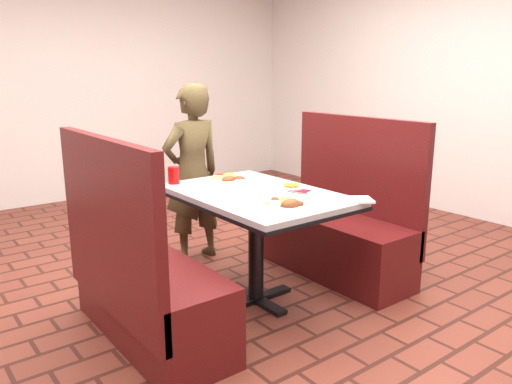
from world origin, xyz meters
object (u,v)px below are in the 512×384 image
at_px(far_dinner_plate, 228,177).
at_px(red_tumbler, 174,175).
at_px(booth_bench_left, 143,285).
at_px(diner_person, 192,174).
at_px(near_dinner_plate, 285,202).
at_px(plantain_plate, 291,186).
at_px(dining_table, 256,207).
at_px(booth_bench_right, 340,231).

xyz_separation_m(far_dinner_plate, red_tumbler, (-0.34, 0.16, 0.03)).
distance_m(booth_bench_left, red_tumbler, 0.88).
xyz_separation_m(diner_person, near_dinner_plate, (-0.17, -1.32, 0.07)).
bearing_deg(red_tumbler, plantain_plate, -47.59).
height_order(dining_table, red_tumbler, red_tumbler).
bearing_deg(near_dinner_plate, plantain_plate, 44.50).
height_order(booth_bench_right, plantain_plate, booth_bench_right).
relative_size(far_dinner_plate, plantain_plate, 1.62).
xyz_separation_m(dining_table, booth_bench_left, (-0.80, 0.00, -0.32)).
bearing_deg(booth_bench_left, near_dinner_plate, -28.07).
bearing_deg(plantain_plate, diner_person, 99.25).
relative_size(dining_table, diner_person, 0.86).
xyz_separation_m(booth_bench_right, near_dinner_plate, (-0.88, -0.38, 0.45)).
bearing_deg(plantain_plate, near_dinner_plate, -135.50).
relative_size(dining_table, red_tumbler, 10.56).
height_order(near_dinner_plate, plantain_plate, near_dinner_plate).
distance_m(near_dinner_plate, far_dinner_plate, 0.78).
distance_m(dining_table, far_dinner_plate, 0.41).
bearing_deg(booth_bench_left, diner_person, 46.77).
relative_size(booth_bench_right, far_dinner_plate, 4.04).
height_order(near_dinner_plate, far_dinner_plate, near_dinner_plate).
relative_size(diner_person, near_dinner_plate, 5.19).
xyz_separation_m(dining_table, red_tumbler, (-0.29, 0.54, 0.15)).
xyz_separation_m(dining_table, booth_bench_right, (0.80, 0.00, -0.32)).
bearing_deg(plantain_plate, booth_bench_left, 177.13).
distance_m(diner_person, near_dinner_plate, 1.34).
bearing_deg(dining_table, booth_bench_right, 0.00).
height_order(booth_bench_right, red_tumbler, booth_bench_right).
distance_m(booth_bench_left, booth_bench_right, 1.60).
distance_m(dining_table, red_tumbler, 0.63).
bearing_deg(red_tumbler, booth_bench_right, -26.38).
bearing_deg(diner_person, dining_table, 82.17).
xyz_separation_m(booth_bench_right, red_tumbler, (-1.09, 0.54, 0.48)).
distance_m(plantain_plate, red_tumbler, 0.80).
relative_size(diner_person, far_dinner_plate, 4.75).
xyz_separation_m(booth_bench_left, far_dinner_plate, (0.85, 0.38, 0.45)).
relative_size(diner_person, red_tumbler, 12.30).
height_order(dining_table, far_dinner_plate, far_dinner_plate).
bearing_deg(plantain_plate, dining_table, 168.12).
height_order(plantain_plate, red_tumbler, red_tumbler).
relative_size(dining_table, booth_bench_right, 1.01).
distance_m(dining_table, booth_bench_left, 0.86).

